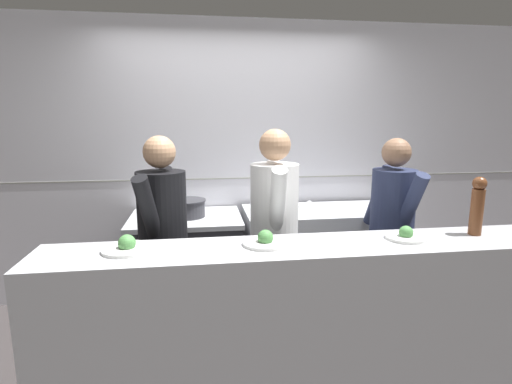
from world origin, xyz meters
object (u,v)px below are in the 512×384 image
Objects in this scene: mixing_bowl_steel at (309,205)px; chef_head_cook at (163,242)px; plated_dish_dessert at (406,236)px; pepper_mill at (477,205)px; plated_dish_main at (127,247)px; plated_dish_appetiser at (266,241)px; chef_sous at (274,233)px; chef_line at (391,232)px; oven_range at (187,265)px; stock_pot at (187,208)px.

mixing_bowl_steel is 1.43m from chef_head_cook.
plated_dish_dessert is 0.50m from pepper_mill.
plated_dish_main reaches higher than plated_dish_appetiser.
chef_sous reaches higher than plated_dish_main.
plated_dish_appetiser is 0.17× the size of chef_line.
chef_line is at bearing 17.16° from plated_dish_main.
chef_line is (1.55, -0.66, 0.44)m from oven_range.
stock_pot is at bearing 147.91° from chef_line.
plated_dish_main is 1.15× the size of plated_dish_dessert.
plated_dish_appetiser reaches higher than mixing_bowl_steel.
pepper_mill reaches higher than oven_range.
plated_dish_dessert reaches higher than oven_range.
plated_dish_main is 0.75× the size of pepper_mill.
mixing_bowl_steel reaches higher than oven_range.
plated_dish_appetiser is at bearing -0.26° from plated_dish_main.
pepper_mill is 0.23× the size of chef_head_cook.
chef_head_cook is 1.67m from chef_line.
mixing_bowl_steel is 1.00× the size of plated_dish_main.
chef_sous reaches higher than oven_range.
pepper_mill is 0.69m from chef_line.
stock_pot is at bearing -13.93° from oven_range.
chef_line reaches higher than mixing_bowl_steel.
plated_dish_dessert is (0.84, -0.01, -0.00)m from plated_dish_appetiser.
chef_head_cook is at bearing -101.42° from stock_pot.
chef_line is at bearing 7.46° from chef_sous.
plated_dish_appetiser is 1.20m from chef_line.
chef_line reaches higher than plated_dish_dessert.
stock_pot is 0.19× the size of chef_sous.
stock_pot is 1.25m from plated_dish_main.
plated_dish_appetiser is 0.84m from plated_dish_dessert.
plated_dish_main reaches higher than stock_pot.
chef_head_cook reaches higher than plated_dish_appetiser.
plated_dish_main is at bearing 179.41° from plated_dish_dessert.
plated_dish_main is at bearing -137.91° from mixing_bowl_steel.
pepper_mill is at bearing 3.67° from chef_head_cook.
stock_pot is at bearing 137.02° from chef_sous.
plated_dish_main is 0.17× the size of chef_head_cook.
chef_line is at bearing 20.04° from chef_head_cook.
chef_line is (1.05, 0.56, -0.15)m from plated_dish_appetiser.
mixing_bowl_steel is 1.05× the size of plated_dish_appetiser.
chef_head_cook reaches higher than oven_range.
chef_sous is at bearing -48.00° from stock_pot.
stock_pot is 1.08m from mixing_bowl_steel.
chef_line is at bearing -23.09° from oven_range.
plated_dish_main is (-0.29, -1.22, 0.07)m from stock_pot.
oven_range is 3.01× the size of stock_pot.
chef_head_cook is 0.77m from chef_sous.
stock_pot is (0.02, -0.00, 0.52)m from oven_range.
pepper_mill is 0.22× the size of chef_sous.
plated_dish_appetiser is at bearing -100.48° from chef_sous.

